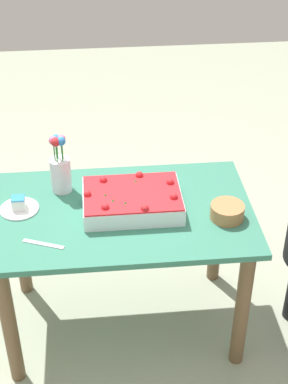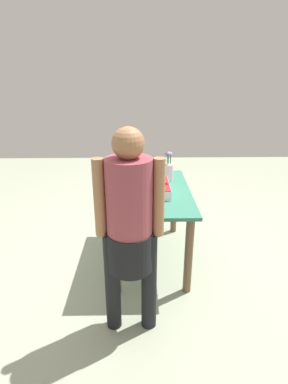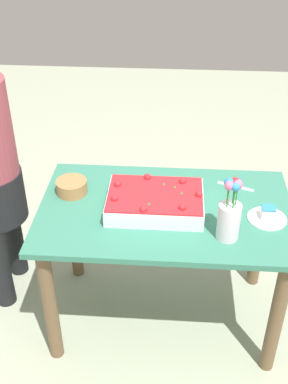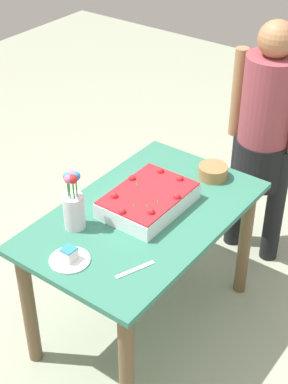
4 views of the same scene
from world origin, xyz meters
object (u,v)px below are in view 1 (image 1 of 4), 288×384
(cake_knife, at_px, (43,244))
(fruit_bowl, at_px, (227,212))
(flower_vase, at_px, (60,169))
(serving_plate_with_slice, at_px, (19,206))
(sheet_cake, at_px, (132,200))

(cake_knife, relative_size, fruit_bowl, 1.23)
(flower_vase, bearing_deg, fruit_bowl, 158.34)
(cake_knife, xyz_separation_m, flower_vase, (-0.07, -0.41, 0.12))
(fruit_bowl, bearing_deg, serving_plate_with_slice, -9.28)
(sheet_cake, xyz_separation_m, flower_vase, (0.33, -0.19, 0.07))
(serving_plate_with_slice, xyz_separation_m, cake_knife, (-0.12, 0.27, -0.02))
(cake_knife, bearing_deg, fruit_bowl, 29.23)
(sheet_cake, xyz_separation_m, cake_knife, (0.40, 0.22, -0.04))
(serving_plate_with_slice, distance_m, fruit_bowl, 0.96)
(sheet_cake, height_order, serving_plate_with_slice, sheet_cake)
(fruit_bowl, bearing_deg, flower_vase, -21.66)
(flower_vase, height_order, fruit_bowl, flower_vase)
(sheet_cake, bearing_deg, cake_knife, 29.15)
(sheet_cake, distance_m, fruit_bowl, 0.44)
(serving_plate_with_slice, bearing_deg, flower_vase, -143.70)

